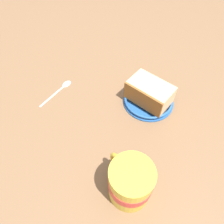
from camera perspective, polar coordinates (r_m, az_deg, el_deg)
ground_plane at (r=57.16cm, az=-0.12°, el=-3.15°), size 150.55×150.55×3.16cm
small_plate at (r=59.94cm, az=9.68°, el=3.13°), size 13.87×13.87×1.57cm
cake_slice at (r=57.45cm, az=9.95°, el=5.00°), size 13.00×13.30×5.98cm
tea_mug at (r=42.95cm, az=4.86°, el=-18.12°), size 8.65×10.93×10.24cm
teaspoon at (r=64.72cm, az=-13.27°, el=6.48°), size 9.36×9.81×0.80cm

